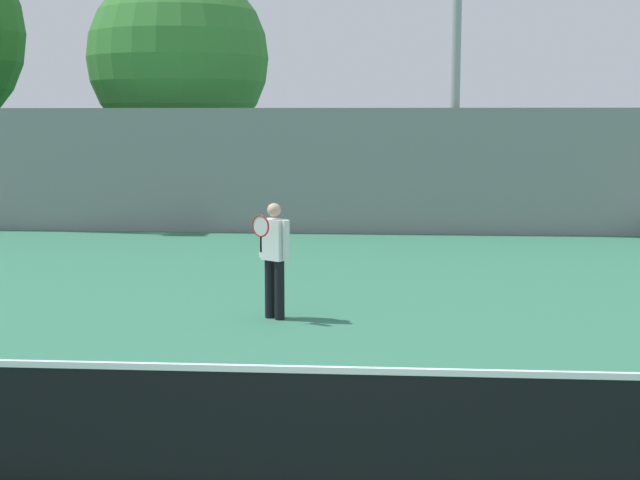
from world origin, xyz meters
name	(u,v)px	position (x,y,z in m)	size (l,w,h in m)	color
tennis_net	(325,430)	(0.00, 0.00, 0.51)	(10.85, 0.09, 1.01)	black
tennis_player	(274,254)	(-1.12, 5.89, 0.92)	(0.53, 0.51, 1.65)	black
back_fence	(367,171)	(0.00, 15.30, 1.53)	(35.42, 0.06, 3.06)	gray
tree_green_broad	(179,59)	(-5.33, 18.42, 4.44)	(5.03, 5.03, 6.97)	brown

